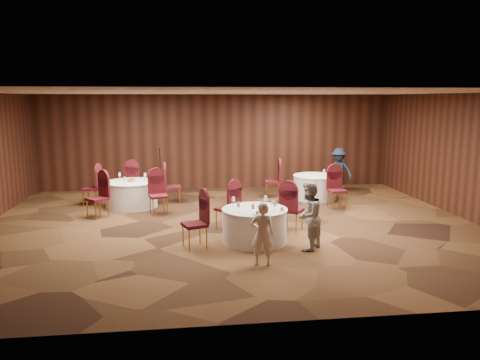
{
  "coord_description": "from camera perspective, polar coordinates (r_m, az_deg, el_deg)",
  "views": [
    {
      "loc": [
        -1.2,
        -10.93,
        3.06
      ],
      "look_at": [
        0.2,
        0.2,
        1.1
      ],
      "focal_mm": 35.0,
      "sensor_mm": 36.0,
      "label": 1
    }
  ],
  "objects": [
    {
      "name": "chairs_left",
      "position": [
        13.66,
        -13.07,
        -1.16
      ],
      "size": [
        2.9,
        3.08,
        1.0
      ],
      "color": "#400C1A",
      "rests_on": "ground"
    },
    {
      "name": "table_left",
      "position": [
        13.67,
        -13.06,
        -1.68
      ],
      "size": [
        1.46,
        1.46,
        0.74
      ],
      "color": "white",
      "rests_on": "ground"
    },
    {
      "name": "room_shell",
      "position": [
        11.05,
        -0.9,
        4.22
      ],
      "size": [
        12.0,
        12.0,
        12.0
      ],
      "color": "silver",
      "rests_on": "ground"
    },
    {
      "name": "woman_a",
      "position": [
        8.66,
        2.74,
        -6.58
      ],
      "size": [
        0.48,
        0.36,
        1.2
      ],
      "primitive_type": "imported",
      "rotation": [
        0.0,
        0.0,
        2.97
      ],
      "color": "silver",
      "rests_on": "ground"
    },
    {
      "name": "chairs_main",
      "position": [
        10.56,
        -0.04,
        -4.12
      ],
      "size": [
        2.99,
        2.0,
        1.0
      ],
      "color": "#400C1A",
      "rests_on": "ground"
    },
    {
      "name": "chairs_right",
      "position": [
        14.05,
        7.69,
        -0.68
      ],
      "size": [
        2.1,
        2.21,
        1.0
      ],
      "color": "#400C1A",
      "rests_on": "ground"
    },
    {
      "name": "man_c",
      "position": [
        15.66,
        11.94,
        1.16
      ],
      "size": [
        1.08,
        1.03,
        1.47
      ],
      "primitive_type": "imported",
      "rotation": [
        0.0,
        0.0,
        5.6
      ],
      "color": "black",
      "rests_on": "ground"
    },
    {
      "name": "ground",
      "position": [
        11.41,
        -0.88,
        -5.64
      ],
      "size": [
        12.0,
        12.0,
        0.0
      ],
      "primitive_type": "plane",
      "color": "black",
      "rests_on": "ground"
    },
    {
      "name": "tabletop_left",
      "position": [
        13.58,
        -13.18,
        0.16
      ],
      "size": [
        0.81,
        0.86,
        0.22
      ],
      "color": "silver",
      "rests_on": "table_left"
    },
    {
      "name": "mic_stand",
      "position": [
        15.27,
        -9.65,
        -0.15
      ],
      "size": [
        0.24,
        0.24,
        1.51
      ],
      "color": "black",
      "rests_on": "ground"
    },
    {
      "name": "tabletop_right",
      "position": [
        14.33,
        10.22,
        1.07
      ],
      "size": [
        0.08,
        0.08,
        0.22
      ],
      "color": "silver",
      "rests_on": "table_right"
    },
    {
      "name": "tabletop_main",
      "position": [
        9.88,
        2.56,
        -3.06
      ],
      "size": [
        1.08,
        1.07,
        0.22
      ],
      "color": "silver",
      "rests_on": "table_main"
    },
    {
      "name": "woman_b",
      "position": [
        9.61,
        8.34,
        -4.38
      ],
      "size": [
        0.85,
        0.87,
        1.41
      ],
      "primitive_type": "imported",
      "rotation": [
        0.0,
        0.0,
        4.01
      ],
      "color": "#A9A9AE",
      "rests_on": "ground"
    },
    {
      "name": "table_main",
      "position": [
        10.08,
        1.79,
        -5.55
      ],
      "size": [
        1.4,
        1.4,
        0.74
      ],
      "color": "white",
      "rests_on": "ground"
    },
    {
      "name": "table_right",
      "position": [
        14.57,
        9.12,
        -0.84
      ],
      "size": [
        1.34,
        1.34,
        0.74
      ],
      "color": "white",
      "rests_on": "ground"
    }
  ]
}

